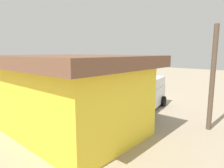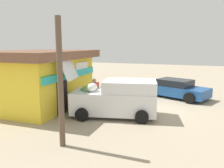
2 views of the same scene
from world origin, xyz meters
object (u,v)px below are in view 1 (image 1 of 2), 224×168
object	(u,v)px
storefront_bar	(71,93)
vendor_standing	(108,95)
customer_bending	(125,100)
unloaded_banana_pile	(113,123)
parked_sedan	(104,85)
paint_bucket	(89,109)
delivery_van	(141,94)

from	to	relation	value
storefront_bar	vendor_standing	size ratio (longest dim) A/B	3.91
customer_bending	unloaded_banana_pile	xyz separation A→B (m)	(-0.68, 1.68, -0.63)
storefront_bar	parked_sedan	xyz separation A→B (m)	(4.96, -6.97, -1.06)
paint_bucket	delivery_van	bearing A→B (deg)	-125.88
vendor_standing	paint_bucket	xyz separation A→B (m)	(0.71, 0.75, -0.79)
storefront_bar	unloaded_banana_pile	xyz separation A→B (m)	(-1.04, -1.41, -1.41)
vendor_standing	unloaded_banana_pile	xyz separation A→B (m)	(-1.85, 1.60, -0.71)
storefront_bar	paint_bucket	xyz separation A→B (m)	(1.52, -2.25, -1.48)
parked_sedan	vendor_standing	xyz separation A→B (m)	(-4.16, 3.97, 0.36)
parked_sedan	customer_bending	distance (m)	6.59
parked_sedan	vendor_standing	size ratio (longest dim) A/B	2.86
vendor_standing	paint_bucket	size ratio (longest dim) A/B	4.99
vendor_standing	unloaded_banana_pile	world-z (taller)	vendor_standing
storefront_bar	unloaded_banana_pile	distance (m)	2.25
parked_sedan	unloaded_banana_pile	world-z (taller)	parked_sedan
paint_bucket	parked_sedan	bearing A→B (deg)	-53.85
storefront_bar	unloaded_banana_pile	world-z (taller)	storefront_bar
storefront_bar	delivery_van	world-z (taller)	storefront_bar
vendor_standing	customer_bending	world-z (taller)	vendor_standing
delivery_van	paint_bucket	world-z (taller)	delivery_van
parked_sedan	customer_bending	world-z (taller)	customer_bending
delivery_van	unloaded_banana_pile	distance (m)	3.46
storefront_bar	unloaded_banana_pile	size ratio (longest dim) A/B	6.71
customer_bending	paint_bucket	bearing A→B (deg)	24.10
parked_sedan	paint_bucket	xyz separation A→B (m)	(-3.45, 4.72, -0.43)
unloaded_banana_pile	paint_bucket	bearing A→B (deg)	-18.23
storefront_bar	paint_bucket	world-z (taller)	storefront_bar
delivery_van	unloaded_banana_pile	world-z (taller)	delivery_van
parked_sedan	paint_bucket	world-z (taller)	parked_sedan
delivery_van	vendor_standing	bearing A→B (deg)	58.03
delivery_van	unloaded_banana_pile	xyz separation A→B (m)	(-0.78, 3.30, -0.66)
delivery_van	customer_bending	distance (m)	1.62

